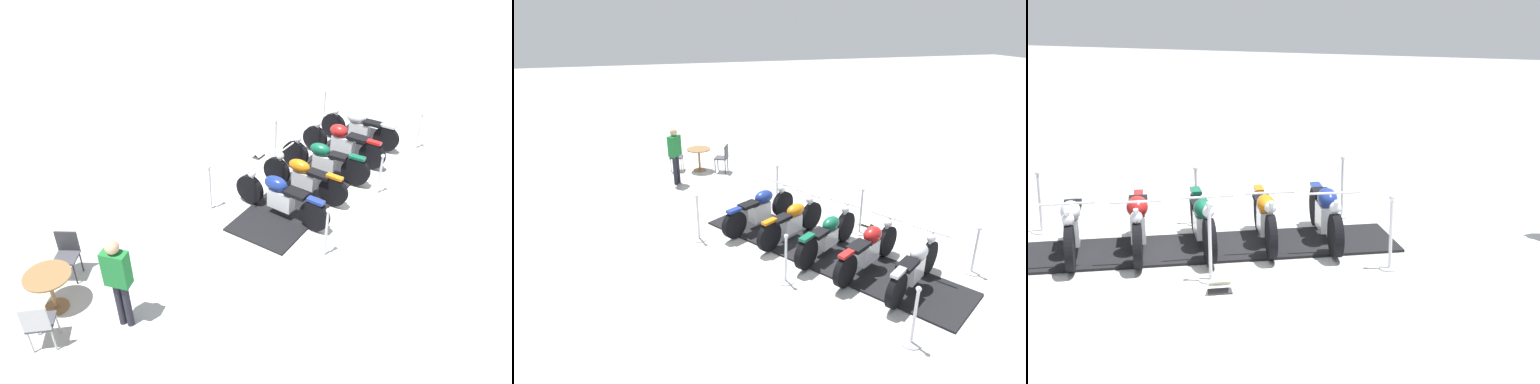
% 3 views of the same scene
% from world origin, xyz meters
% --- Properties ---
extents(ground_plane, '(80.00, 80.00, 0.00)m').
position_xyz_m(ground_plane, '(0.00, 0.00, 0.00)').
color(ground_plane, silver).
extents(display_platform, '(4.46, 5.96, 0.04)m').
position_xyz_m(display_platform, '(0.00, 0.00, 0.02)').
color(display_platform, black).
rests_on(display_platform, ground_plane).
extents(motorcycle_chrome, '(1.86, 1.32, 0.98)m').
position_xyz_m(motorcycle_chrome, '(-1.07, 1.65, 0.50)').
color(motorcycle_chrome, black).
rests_on(motorcycle_chrome, display_platform).
extents(motorcycle_maroon, '(1.99, 1.31, 0.97)m').
position_xyz_m(motorcycle_maroon, '(-0.55, 0.82, 0.51)').
color(motorcycle_maroon, black).
rests_on(motorcycle_maroon, display_platform).
extents(motorcycle_forest, '(1.91, 1.40, 0.99)m').
position_xyz_m(motorcycle_forest, '(-0.03, -0.02, 0.48)').
color(motorcycle_forest, black).
rests_on(motorcycle_forest, display_platform).
extents(motorcycle_copper, '(1.91, 1.20, 0.99)m').
position_xyz_m(motorcycle_copper, '(0.50, -0.85, 0.49)').
color(motorcycle_copper, black).
rests_on(motorcycle_copper, display_platform).
extents(motorcycle_navy, '(2.07, 1.31, 0.97)m').
position_xyz_m(motorcycle_navy, '(1.01, -1.68, 0.51)').
color(motorcycle_navy, black).
rests_on(motorcycle_navy, display_platform).
extents(stanchion_left_front, '(0.35, 0.35, 1.06)m').
position_xyz_m(stanchion_left_front, '(-0.21, 2.94, 0.32)').
color(stanchion_left_front, silver).
rests_on(stanchion_left_front, ground_plane).
extents(stanchion_left_mid, '(0.35, 0.35, 1.04)m').
position_xyz_m(stanchion_left_mid, '(1.17, 0.73, 0.32)').
color(stanchion_left_mid, silver).
rests_on(stanchion_left_mid, ground_plane).
extents(stanchion_left_rear, '(0.35, 0.35, 1.13)m').
position_xyz_m(stanchion_left_rear, '(2.55, -1.48, 0.34)').
color(stanchion_left_rear, silver).
rests_on(stanchion_left_rear, ground_plane).
extents(stanchion_right_mid, '(0.33, 0.33, 1.16)m').
position_xyz_m(stanchion_right_mid, '(-1.17, -0.73, 0.37)').
color(stanchion_right_mid, silver).
rests_on(stanchion_right_mid, ground_plane).
extents(stanchion_right_front, '(0.33, 0.33, 1.03)m').
position_xyz_m(stanchion_right_front, '(-2.55, 1.48, 0.32)').
color(stanchion_right_front, silver).
rests_on(stanchion_right_front, ground_plane).
extents(stanchion_right_rear, '(0.30, 0.30, 1.12)m').
position_xyz_m(stanchion_right_rear, '(0.21, -2.94, 0.40)').
color(stanchion_right_rear, silver).
rests_on(stanchion_right_rear, ground_plane).
extents(info_placard, '(0.34, 0.38, 0.20)m').
position_xyz_m(info_placard, '(-1.51, -1.04, 0.06)').
color(info_placard, '#333338').
rests_on(info_placard, ground_plane).
extents(cafe_table, '(0.77, 0.77, 0.74)m').
position_xyz_m(cafe_table, '(1.86, -6.33, 0.56)').
color(cafe_table, olive).
rests_on(cafe_table, ground_plane).
extents(cafe_chair_near_table, '(0.49, 0.49, 0.94)m').
position_xyz_m(cafe_chair_near_table, '(2.66, -6.54, 0.54)').
color(cafe_chair_near_table, '#B7B7BC').
rests_on(cafe_chair_near_table, ground_plane).
extents(cafe_chair_across_table, '(0.53, 0.53, 0.90)m').
position_xyz_m(cafe_chair_across_table, '(1.12, -5.97, 0.53)').
color(cafe_chair_across_table, '#2D2D33').
rests_on(cafe_chair_across_table, ground_plane).
extents(bystander_person, '(0.42, 0.45, 1.73)m').
position_xyz_m(bystander_person, '(2.70, -5.29, 1.04)').
color(bystander_person, '#23232D').
rests_on(bystander_person, ground_plane).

